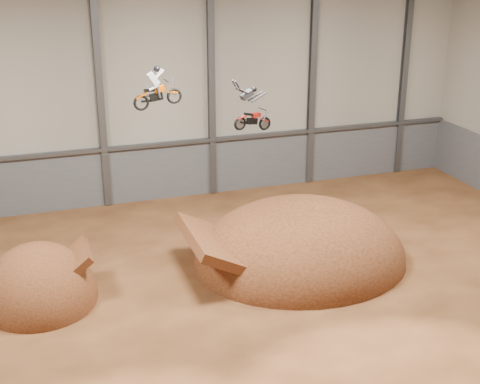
% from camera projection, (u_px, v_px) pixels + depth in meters
% --- Properties ---
extents(floor, '(40.00, 40.00, 0.00)m').
position_uv_depth(floor, '(235.00, 316.00, 28.62)').
color(floor, '#492713').
rests_on(floor, ground).
extents(back_wall, '(40.00, 0.10, 14.00)m').
position_uv_depth(back_wall, '(156.00, 87.00, 39.50)').
color(back_wall, '#9F9A8D').
rests_on(back_wall, ground).
extents(lower_band_back, '(39.80, 0.18, 3.50)m').
position_uv_depth(lower_band_back, '(160.00, 172.00, 41.24)').
color(lower_band_back, '#57595E').
rests_on(lower_band_back, ground).
extents(steel_rail, '(39.80, 0.35, 0.20)m').
position_uv_depth(steel_rail, '(160.00, 144.00, 40.48)').
color(steel_rail, '#47494F').
rests_on(steel_rail, lower_band_back).
extents(steel_column_2, '(0.40, 0.36, 13.90)m').
position_uv_depth(steel_column_2, '(100.00, 92.00, 38.33)').
color(steel_column_2, '#47494F').
rests_on(steel_column_2, ground).
extents(steel_column_3, '(0.40, 0.36, 13.90)m').
position_uv_depth(steel_column_3, '(211.00, 84.00, 40.31)').
color(steel_column_3, '#47494F').
rests_on(steel_column_3, ground).
extents(steel_column_4, '(0.40, 0.36, 13.90)m').
position_uv_depth(steel_column_4, '(312.00, 78.00, 42.29)').
color(steel_column_4, '#47494F').
rests_on(steel_column_4, ground).
extents(steel_column_5, '(0.40, 0.36, 13.90)m').
position_uv_depth(steel_column_5, '(404.00, 72.00, 44.28)').
color(steel_column_5, '#47494F').
rests_on(steel_column_5, ground).
extents(takeoff_ramp, '(5.09, 5.88, 5.09)m').
position_uv_depth(takeoff_ramp, '(41.00, 299.00, 29.99)').
color(takeoff_ramp, '#432010').
rests_on(takeoff_ramp, ground).
extents(landing_ramp, '(10.81, 9.56, 6.24)m').
position_uv_depth(landing_ramp, '(300.00, 261.00, 33.57)').
color(landing_ramp, '#432010').
rests_on(landing_ramp, ground).
extents(fmx_rider_a, '(2.38, 0.91, 2.17)m').
position_uv_depth(fmx_rider_a, '(158.00, 85.00, 28.37)').
color(fmx_rider_a, '#D25300').
extents(fmx_rider_b, '(2.87, 1.34, 2.48)m').
position_uv_depth(fmx_rider_b, '(252.00, 106.00, 28.76)').
color(fmx_rider_b, '#AB1D17').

